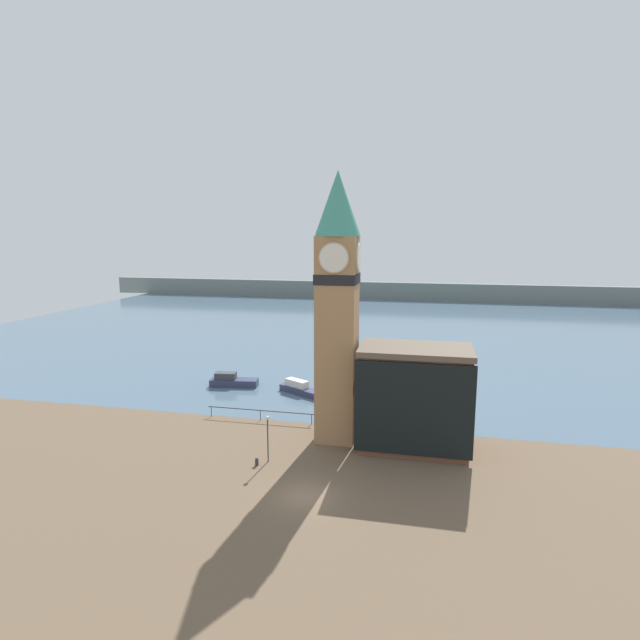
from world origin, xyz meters
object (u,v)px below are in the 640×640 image
object	(u,v)px
mooring_bollard_near	(257,461)
clock_tower	(337,302)
pier_building	(414,398)
boat_far	(232,381)
boat_near	(302,389)
lamp_post	(268,430)

from	to	relation	value
mooring_bollard_near	clock_tower	bearing A→B (deg)	51.49
pier_building	boat_far	xyz separation A→B (m)	(-22.71, 13.78, -3.96)
pier_building	boat_far	size ratio (longest dim) A/B	1.61
boat_near	mooring_bollard_near	distance (m)	18.91
boat_far	mooring_bollard_near	size ratio (longest dim) A/B	9.27
clock_tower	boat_far	distance (m)	23.95
pier_building	mooring_bollard_near	size ratio (longest dim) A/B	14.94
boat_far	clock_tower	bearing A→B (deg)	-48.27
boat_near	boat_far	world-z (taller)	boat_far
lamp_post	pier_building	bearing A→B (deg)	25.23
boat_near	boat_far	distance (m)	9.49
clock_tower	mooring_bollard_near	distance (m)	15.28
clock_tower	mooring_bollard_near	size ratio (longest dim) A/B	36.84
clock_tower	boat_near	xyz separation A→B (m)	(-6.30, 12.04, -12.31)
clock_tower	lamp_post	size ratio (longest dim) A/B	6.03
boat_near	lamp_post	size ratio (longest dim) A/B	1.69
pier_building	boat_near	distance (m)	18.71
clock_tower	pier_building	world-z (taller)	clock_tower
boat_near	lamp_post	world-z (taller)	lamp_post
boat_near	lamp_post	xyz separation A→B (m)	(1.56, -18.05, 2.23)
boat_near	lamp_post	bearing A→B (deg)	-55.99
clock_tower	boat_far	world-z (taller)	clock_tower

